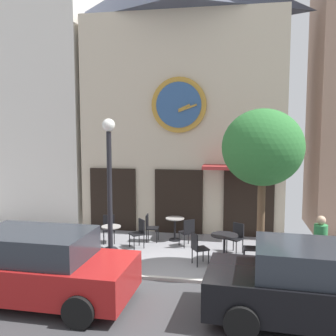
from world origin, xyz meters
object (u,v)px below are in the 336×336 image
(cafe_chair_corner, at_px, (150,226))
(parked_car_black, at_px, (320,286))
(cafe_chair_under_awning, at_px, (254,246))
(cafe_chair_near_lamp, at_px, (83,237))
(street_tree, at_px, (263,148))
(cafe_chair_near_tree, at_px, (198,246))
(cafe_table_near_door, at_px, (111,235))
(street_lamp, at_px, (110,189))
(cafe_chair_facing_wall, at_px, (109,226))
(cafe_table_rightmost, at_px, (224,241))
(cafe_chair_left_end, at_px, (188,231))
(parked_car_red, at_px, (35,267))
(cafe_table_leftmost, at_px, (175,225))
(pedestrian_green, at_px, (320,248))
(cafe_chair_mid_row, at_px, (139,231))
(cafe_chair_right_end, at_px, (237,236))

(cafe_chair_corner, distance_m, parked_car_black, 6.45)
(cafe_chair_under_awning, relative_size, cafe_chair_near_lamp, 1.00)
(street_tree, bearing_deg, cafe_chair_near_tree, 170.34)
(street_tree, distance_m, cafe_table_near_door, 5.33)
(street_lamp, bearing_deg, cafe_chair_corner, 70.45)
(cafe_chair_near_lamp, xyz_separation_m, cafe_chair_facing_wall, (0.36, 1.26, 0.00))
(cafe_table_rightmost, bearing_deg, cafe_table_near_door, 174.53)
(cafe_chair_left_end, bearing_deg, parked_car_red, -122.80)
(cafe_table_leftmost, xyz_separation_m, cafe_chair_facing_wall, (-2.12, -0.61, 0.02))
(cafe_chair_facing_wall, bearing_deg, cafe_chair_under_awning, -15.19)
(street_tree, bearing_deg, parked_car_red, -152.96)
(parked_car_red, bearing_deg, cafe_table_rightmost, 39.43)
(cafe_chair_near_lamp, height_order, pedestrian_green, pedestrian_green)
(street_lamp, xyz_separation_m, cafe_chair_left_end, (2.02, 1.59, -1.52))
(cafe_chair_near_lamp, bearing_deg, street_lamp, -20.52)
(cafe_chair_near_tree, distance_m, parked_car_black, 3.82)
(cafe_chair_near_tree, bearing_deg, cafe_chair_left_end, 107.21)
(cafe_chair_near_tree, height_order, parked_car_red, parked_car_red)
(cafe_chair_mid_row, height_order, cafe_chair_facing_wall, same)
(cafe_table_near_door, xyz_separation_m, cafe_chair_corner, (0.97, 1.11, 0.04))
(street_lamp, relative_size, pedestrian_green, 2.41)
(parked_car_red, bearing_deg, street_lamp, 74.21)
(cafe_chair_under_awning, height_order, pedestrian_green, pedestrian_green)
(cafe_table_leftmost, height_order, cafe_chair_corner, cafe_chair_corner)
(cafe_chair_left_end, distance_m, pedestrian_green, 4.18)
(cafe_table_near_door, bearing_deg, cafe_table_leftmost, 37.62)
(parked_car_red, bearing_deg, cafe_chair_near_tree, 40.54)
(cafe_chair_facing_wall, xyz_separation_m, pedestrian_green, (6.15, -2.27, 0.33))
(street_lamp, distance_m, cafe_chair_corner, 2.59)
(cafe_chair_mid_row, bearing_deg, cafe_chair_facing_wall, 162.07)
(pedestrian_green, height_order, parked_car_red, pedestrian_green)
(cafe_chair_near_tree, xyz_separation_m, parked_car_red, (-3.27, -2.80, 0.23))
(street_lamp, bearing_deg, parked_car_red, -105.79)
(street_tree, distance_m, cafe_chair_mid_row, 4.79)
(cafe_chair_left_end, xyz_separation_m, parked_car_red, (-2.79, -4.33, 0.23))
(cafe_table_near_door, xyz_separation_m, cafe_chair_facing_wall, (-0.34, 0.76, 0.04))
(cafe_chair_near_tree, bearing_deg, parked_car_black, -46.71)
(cafe_chair_right_end, distance_m, cafe_chair_facing_wall, 4.17)
(cafe_chair_left_end, relative_size, parked_car_red, 0.21)
(cafe_chair_under_awning, height_order, cafe_chair_mid_row, same)
(parked_car_black, bearing_deg, pedestrian_green, 78.41)
(cafe_chair_left_end, xyz_separation_m, pedestrian_green, (3.52, -2.23, 0.33))
(street_tree, distance_m, cafe_chair_near_lamp, 5.83)
(street_lamp, height_order, cafe_chair_right_end, street_lamp)
(cafe_chair_near_lamp, bearing_deg, cafe_table_near_door, 35.63)
(cafe_table_leftmost, distance_m, parked_car_red, 5.48)
(cafe_table_rightmost, height_order, cafe_chair_facing_wall, cafe_chair_facing_wall)
(cafe_table_near_door, bearing_deg, cafe_chair_right_end, 6.39)
(street_lamp, relative_size, cafe_chair_mid_row, 4.48)
(cafe_chair_mid_row, height_order, parked_car_black, parked_car_black)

